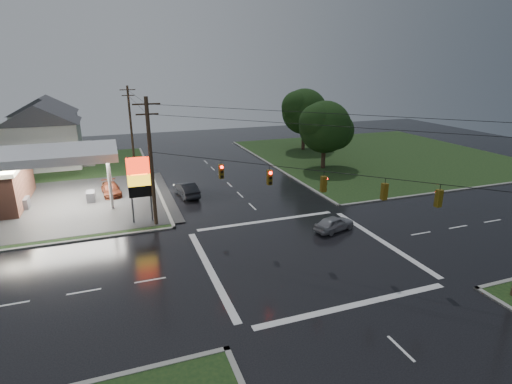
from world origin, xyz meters
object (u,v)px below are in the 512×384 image
object	(u,v)px
pylon_sign	(140,179)
car_north	(187,189)
house_far	(47,123)
utility_pole_nw	(151,161)
car_pump	(111,189)
house_near	(44,134)
car_crossing	(334,223)
tree_ne_far	(305,112)
tree_ne_near	(326,127)
utility_pole_n	(130,121)

from	to	relation	value
pylon_sign	car_north	world-z (taller)	pylon_sign
house_far	utility_pole_nw	bearing A→B (deg)	-72.08
utility_pole_nw	car_pump	bearing A→B (deg)	109.02
pylon_sign	house_near	size ratio (longest dim) A/B	0.54
utility_pole_nw	car_north	xyz separation A→B (m)	(4.02, 7.02, -4.96)
car_north	car_crossing	size ratio (longest dim) A/B	1.23
tree_ne_far	car_crossing	bearing A→B (deg)	-112.23
pylon_sign	tree_ne_far	bearing A→B (deg)	40.35
tree_ne_far	car_north	distance (m)	29.10
car_crossing	car_pump	xyz separation A→B (m)	(-17.52, 16.68, -0.00)
tree_ne_far	car_north	bearing A→B (deg)	-142.32
house_near	car_pump	bearing A→B (deg)	-64.04
house_near	tree_ne_near	bearing A→B (deg)	-21.76
house_near	car_crossing	distance (m)	41.81
house_near	house_far	size ratio (longest dim) A/B	1.00
pylon_sign	house_near	xyz separation A→B (m)	(-10.45, 25.50, 0.39)
house_near	house_far	world-z (taller)	same
house_near	car_pump	xyz separation A→B (m)	(7.93, -16.28, -3.77)
house_far	car_pump	distance (m)	29.89
pylon_sign	car_crossing	size ratio (longest dim) A/B	1.60
pylon_sign	tree_ne_far	world-z (taller)	tree_ne_far
utility_pole_nw	tree_ne_far	bearing A→B (deg)	42.59
house_far	car_pump	world-z (taller)	house_far
car_pump	utility_pole_n	bearing A→B (deg)	73.11
pylon_sign	house_far	distance (m)	39.21
tree_ne_near	house_near	bearing A→B (deg)	158.24
house_near	car_pump	distance (m)	18.49
utility_pole_nw	car_crossing	size ratio (longest dim) A/B	2.93
utility_pole_nw	utility_pole_n	size ratio (longest dim) A/B	1.05
car_north	car_pump	bearing A→B (deg)	-29.71
car_pump	house_far	bearing A→B (deg)	101.54
utility_pole_n	house_far	xyz separation A→B (m)	(-12.45, 10.00, -1.06)
car_crossing	house_near	bearing A→B (deg)	21.21
pylon_sign	tree_ne_far	xyz separation A→B (m)	(27.65, 23.49, 2.17)
pylon_sign	utility_pole_nw	world-z (taller)	utility_pole_nw
car_pump	tree_ne_near	bearing A→B (deg)	-1.19
utility_pole_n	tree_ne_near	size ratio (longest dim) A/B	1.17
house_far	car_crossing	xyz separation A→B (m)	(26.45, -44.96, -3.77)
house_near	car_north	world-z (taller)	house_near
utility_pole_nw	house_near	world-z (taller)	utility_pole_nw
utility_pole_nw	tree_ne_near	size ratio (longest dim) A/B	1.22
utility_pole_nw	tree_ne_far	xyz separation A→B (m)	(26.65, 24.49, 0.46)
house_near	utility_pole_nw	bearing A→B (deg)	-66.63
tree_ne_far	tree_ne_near	bearing A→B (deg)	-104.07
pylon_sign	car_crossing	xyz separation A→B (m)	(15.00, -7.46, -3.37)
house_near	house_far	distance (m)	12.04
pylon_sign	tree_ne_far	size ratio (longest dim) A/B	0.61
utility_pole_n	tree_ne_far	size ratio (longest dim) A/B	1.07
tree_ne_near	car_crossing	xyz separation A→B (m)	(-9.64, -18.95, -4.92)
car_pump	pylon_sign	bearing A→B (deg)	-80.67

